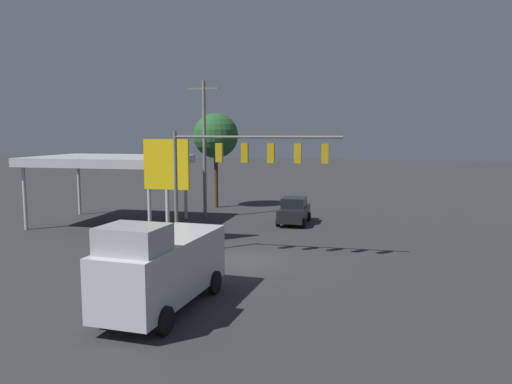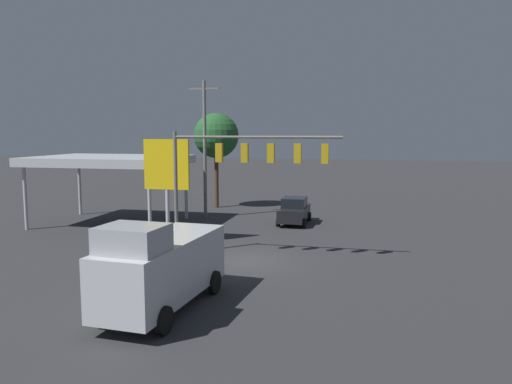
# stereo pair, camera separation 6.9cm
# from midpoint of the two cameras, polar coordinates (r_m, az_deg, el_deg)

# --- Properties ---
(ground_plane) EXTENTS (200.00, 200.00, 0.00)m
(ground_plane) POSITION_cam_midpoint_polar(r_m,az_deg,el_deg) (26.31, -0.89, -7.83)
(ground_plane) COLOR #2D2D30
(traffic_signal_assembly) EXTENTS (8.98, 0.43, 6.72)m
(traffic_signal_assembly) POSITION_cam_midpoint_polar(r_m,az_deg,el_deg) (26.04, -1.23, 3.58)
(traffic_signal_assembly) COLOR slate
(traffic_signal_assembly) RESTS_ON ground
(utility_pole) EXTENTS (2.40, 0.26, 10.56)m
(utility_pole) POSITION_cam_midpoint_polar(r_m,az_deg,el_deg) (38.75, -5.82, 5.19)
(utility_pole) COLOR slate
(utility_pole) RESTS_ON ground
(gas_station_canopy) EXTENTS (10.37, 7.85, 4.94)m
(gas_station_canopy) POSITION_cam_midpoint_polar(r_m,az_deg,el_deg) (37.60, -16.35, 3.41)
(gas_station_canopy) COLOR #B2B7BC
(gas_station_canopy) RESTS_ON ground
(price_sign) EXTENTS (2.81, 0.27, 6.26)m
(price_sign) POSITION_cam_midpoint_polar(r_m,az_deg,el_deg) (30.29, -10.10, 2.68)
(price_sign) COLOR #B7B7BC
(price_sign) RESTS_ON ground
(delivery_truck) EXTENTS (2.98, 6.96, 3.58)m
(delivery_truck) POSITION_cam_midpoint_polar(r_m,az_deg,el_deg) (19.12, -10.70, -8.34)
(delivery_truck) COLOR silver
(delivery_truck) RESTS_ON ground
(sedan_waiting) EXTENTS (2.12, 4.43, 1.93)m
(sedan_waiting) POSITION_cam_midpoint_polar(r_m,az_deg,el_deg) (36.63, 4.46, -2.15)
(sedan_waiting) COLOR black
(sedan_waiting) RESTS_ON ground
(street_tree) EXTENTS (3.96, 3.96, 8.35)m
(street_tree) POSITION_cam_midpoint_polar(r_m,az_deg,el_deg) (44.17, -4.53, 6.39)
(street_tree) COLOR #4C331E
(street_tree) RESTS_ON ground
(fire_hydrant) EXTENTS (0.24, 0.24, 0.88)m
(fire_hydrant) POSITION_cam_midpoint_polar(r_m,az_deg,el_deg) (25.06, -10.24, -7.65)
(fire_hydrant) COLOR gold
(fire_hydrant) RESTS_ON ground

